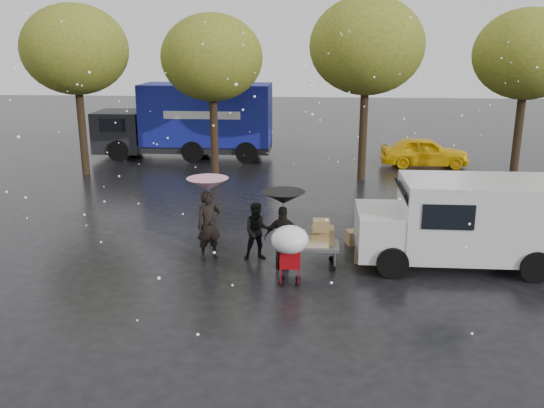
# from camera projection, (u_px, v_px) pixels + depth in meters

# --- Properties ---
(ground) EXTENTS (90.00, 90.00, 0.00)m
(ground) POSITION_uv_depth(u_px,v_px,m) (287.00, 273.00, 14.01)
(ground) COLOR black
(ground) RESTS_ON ground
(person_pink) EXTENTS (0.78, 0.69, 1.78)m
(person_pink) POSITION_uv_depth(u_px,v_px,m) (209.00, 225.00, 14.72)
(person_pink) COLOR black
(person_pink) RESTS_ON ground
(person_middle) EXTENTS (0.84, 0.71, 1.51)m
(person_middle) POSITION_uv_depth(u_px,v_px,m) (258.00, 231.00, 14.69)
(person_middle) COLOR black
(person_middle) RESTS_ON ground
(person_black) EXTENTS (0.93, 0.40, 1.59)m
(person_black) POSITION_uv_depth(u_px,v_px,m) (283.00, 238.00, 14.09)
(person_black) COLOR black
(person_black) RESTS_ON ground
(umbrella_pink) EXTENTS (1.06, 1.06, 2.13)m
(umbrella_pink) POSITION_uv_depth(u_px,v_px,m) (208.00, 184.00, 14.42)
(umbrella_pink) COLOR #4C4C4C
(umbrella_pink) RESTS_ON ground
(umbrella_black) EXTENTS (1.05, 1.05, 1.97)m
(umbrella_black) POSITION_uv_depth(u_px,v_px,m) (283.00, 198.00, 13.81)
(umbrella_black) COLOR #4C4C4C
(umbrella_black) RESTS_ON ground
(vendor_cart) EXTENTS (1.52, 0.80, 1.27)m
(vendor_cart) POSITION_uv_depth(u_px,v_px,m) (312.00, 239.00, 14.22)
(vendor_cart) COLOR slate
(vendor_cart) RESTS_ON ground
(shopping_cart) EXTENTS (0.84, 0.84, 1.46)m
(shopping_cart) POSITION_uv_depth(u_px,v_px,m) (290.00, 243.00, 12.95)
(shopping_cart) COLOR #B30A11
(shopping_cart) RESTS_ON ground
(white_van) EXTENTS (4.91, 2.18, 2.20)m
(white_van) POSITION_uv_depth(u_px,v_px,m) (464.00, 221.00, 14.21)
(white_van) COLOR silver
(white_van) RESTS_ON ground
(blue_truck) EXTENTS (8.30, 2.60, 3.50)m
(blue_truck) POSITION_uv_depth(u_px,v_px,m) (190.00, 121.00, 27.26)
(blue_truck) COLOR navy
(blue_truck) RESTS_ON ground
(box_ground_near) EXTENTS (0.62, 0.54, 0.49)m
(box_ground_near) POSITION_uv_depth(u_px,v_px,m) (366.00, 253.00, 14.64)
(box_ground_near) COLOR olive
(box_ground_near) RESTS_ON ground
(box_ground_far) EXTENTS (0.59, 0.51, 0.39)m
(box_ground_far) POSITION_uv_depth(u_px,v_px,m) (356.00, 237.00, 15.94)
(box_ground_far) COLOR olive
(box_ground_far) RESTS_ON ground
(yellow_taxi) EXTENTS (3.90, 1.63, 1.32)m
(yellow_taxi) POSITION_uv_depth(u_px,v_px,m) (424.00, 152.00, 25.67)
(yellow_taxi) COLOR yellow
(yellow_taxi) RESTS_ON ground
(tree_row) EXTENTS (21.60, 4.40, 7.12)m
(tree_row) POSITION_uv_depth(u_px,v_px,m) (289.00, 52.00, 22.25)
(tree_row) COLOR black
(tree_row) RESTS_ON ground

